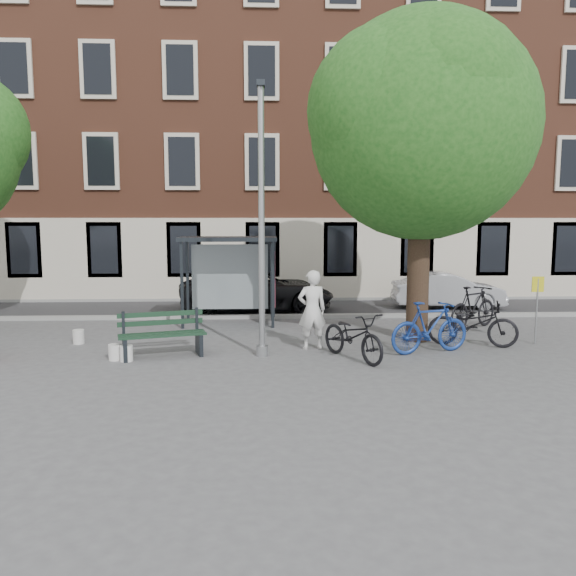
# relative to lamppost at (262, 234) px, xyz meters

# --- Properties ---
(ground) EXTENTS (90.00, 90.00, 0.00)m
(ground) POSITION_rel_lamppost_xyz_m (0.00, 0.00, -2.78)
(ground) COLOR #4C4C4F
(ground) RESTS_ON ground
(road) EXTENTS (40.00, 4.00, 0.01)m
(road) POSITION_rel_lamppost_xyz_m (0.00, 7.00, -2.78)
(road) COLOR #28282B
(road) RESTS_ON ground
(curb_near) EXTENTS (40.00, 0.25, 0.12)m
(curb_near) POSITION_rel_lamppost_xyz_m (0.00, 5.00, -2.72)
(curb_near) COLOR gray
(curb_near) RESTS_ON ground
(curb_far) EXTENTS (40.00, 0.25, 0.12)m
(curb_far) POSITION_rel_lamppost_xyz_m (0.00, 9.00, -2.72)
(curb_far) COLOR gray
(curb_far) RESTS_ON ground
(building_row) EXTENTS (30.00, 8.00, 14.00)m
(building_row) POSITION_rel_lamppost_xyz_m (0.00, 13.00, 4.22)
(building_row) COLOR brown
(building_row) RESTS_ON ground
(lamppost) EXTENTS (0.28, 0.35, 6.11)m
(lamppost) POSITION_rel_lamppost_xyz_m (0.00, 0.00, 0.00)
(lamppost) COLOR #9EA0A3
(lamppost) RESTS_ON ground
(tree_right) EXTENTS (5.76, 5.60, 8.20)m
(tree_right) POSITION_rel_lamppost_xyz_m (4.01, 1.38, 2.83)
(tree_right) COLOR black
(tree_right) RESTS_ON ground
(bus_shelter) EXTENTS (2.85, 1.45, 2.62)m
(bus_shelter) POSITION_rel_lamppost_xyz_m (-0.61, 4.11, -0.87)
(bus_shelter) COLOR #1E2328
(bus_shelter) RESTS_ON ground
(painter) EXTENTS (0.77, 0.58, 1.92)m
(painter) POSITION_rel_lamppost_xyz_m (1.20, 0.62, -1.82)
(painter) COLOR silver
(painter) RESTS_ON ground
(bench) EXTENTS (2.03, 1.13, 1.00)m
(bench) POSITION_rel_lamppost_xyz_m (-2.28, 0.05, -2.32)
(bench) COLOR #1E2328
(bench) RESTS_ON ground
(bike_a) EXTENTS (2.27, 1.37, 1.13)m
(bike_a) POSITION_rel_lamppost_xyz_m (5.20, 0.79, -2.22)
(bike_a) COLOR black
(bike_a) RESTS_ON ground
(bike_b) EXTENTS (2.13, 1.16, 1.23)m
(bike_b) POSITION_rel_lamppost_xyz_m (3.92, 0.10, -2.17)
(bike_b) COLOR navy
(bike_b) RESTS_ON ground
(bike_c) EXTENTS (1.63, 2.17, 1.09)m
(bike_c) POSITION_rel_lamppost_xyz_m (2.03, -0.44, -2.24)
(bike_c) COLOR black
(bike_c) RESTS_ON ground
(bike_d) EXTENTS (2.03, 1.67, 1.24)m
(bike_d) POSITION_rel_lamppost_xyz_m (6.06, 3.03, -2.16)
(bike_d) COLOR black
(bike_d) RESTS_ON ground
(car_dark) EXTENTS (5.41, 2.82, 1.46)m
(car_dark) POSITION_rel_lamppost_xyz_m (-0.20, 6.43, -2.06)
(car_dark) COLOR black
(car_dark) RESTS_ON ground
(car_silver) EXTENTS (3.94, 1.60, 1.27)m
(car_silver) POSITION_rel_lamppost_xyz_m (6.58, 6.86, -2.15)
(car_silver) COLOR #A3A4AA
(car_silver) RESTS_ON ground
(bucket_a) EXTENTS (0.31, 0.31, 0.36)m
(bucket_a) POSITION_rel_lamppost_xyz_m (-3.28, -0.27, -2.60)
(bucket_a) COLOR silver
(bucket_a) RESTS_ON ground
(bucket_b) EXTENTS (0.34, 0.34, 0.36)m
(bucket_b) POSITION_rel_lamppost_xyz_m (-3.00, -0.38, -2.60)
(bucket_b) COLOR silver
(bucket_b) RESTS_ON ground
(bucket_c) EXTENTS (0.28, 0.28, 0.36)m
(bucket_c) POSITION_rel_lamppost_xyz_m (-4.64, 1.47, -2.60)
(bucket_c) COLOR silver
(bucket_c) RESTS_ON ground
(notice_sign) EXTENTS (0.30, 0.05, 1.71)m
(notice_sign) POSITION_rel_lamppost_xyz_m (6.88, 0.96, -1.58)
(notice_sign) COLOR #9EA0A3
(notice_sign) RESTS_ON ground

